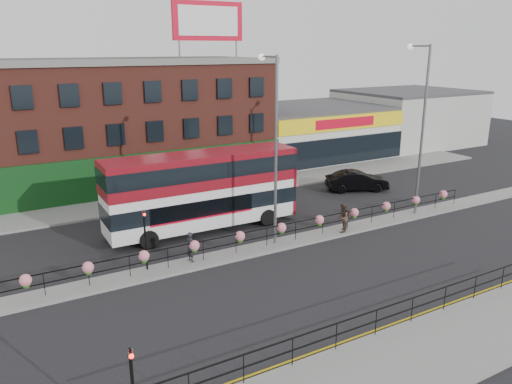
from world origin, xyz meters
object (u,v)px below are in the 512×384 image
pedestrian_b (343,218)px  double_decker_bus (203,183)px  pedestrian_a (191,247)px  lamp_column_west (274,135)px  car (357,181)px  lamp_column_east (421,116)px

pedestrian_b → double_decker_bus: bearing=-75.7°
pedestrian_a → lamp_column_west: size_ratio=0.15×
pedestrian_a → car: bearing=-80.6°
lamp_column_east → pedestrian_b: bearing=-174.7°
pedestrian_a → lamp_column_east: (16.62, 0.06, 5.86)m
car → lamp_column_west: (-11.92, -6.30, 5.69)m
double_decker_bus → pedestrian_a: size_ratio=7.43×
double_decker_bus → lamp_column_west: 6.03m
car → lamp_column_west: 14.64m
pedestrian_b → lamp_column_west: (-4.62, 0.78, 5.44)m
double_decker_bus → lamp_column_west: size_ratio=1.15×
car → lamp_column_east: size_ratio=0.46×
lamp_column_west → lamp_column_east: 11.35m
pedestrian_b → lamp_column_east: 8.89m
car → pedestrian_a: 18.39m
pedestrian_a → double_decker_bus: bearing=-43.1°
pedestrian_b → lamp_column_west: 7.17m
lamp_column_west → lamp_column_east: size_ratio=0.95×
double_decker_bus → pedestrian_a: 5.64m
car → lamp_column_west: lamp_column_west is taller
double_decker_bus → car: double_decker_bus is taller
car → pedestrian_a: pedestrian_a is taller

